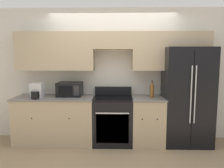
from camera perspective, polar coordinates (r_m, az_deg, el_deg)
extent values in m
plane|color=#937A5B|center=(4.10, -0.12, -16.64)|extent=(12.00, 12.00, 0.00)
cube|color=beige|center=(4.42, 0.12, 2.58)|extent=(8.00, 0.06, 2.60)
cube|color=tan|center=(4.38, -14.55, 8.26)|extent=(1.49, 0.33, 0.72)
cube|color=tan|center=(4.22, 0.28, 11.23)|extent=(0.73, 0.33, 0.33)
cube|color=tan|center=(4.33, 15.06, 8.26)|extent=(1.46, 0.33, 0.72)
cube|color=tan|center=(4.41, -14.56, -9.21)|extent=(1.49, 0.62, 0.86)
cube|color=slate|center=(4.30, -14.75, -3.49)|extent=(1.51, 0.64, 0.03)
sphere|color=black|center=(4.20, -20.22, -8.40)|extent=(0.03, 0.03, 0.03)
sphere|color=black|center=(4.00, -11.18, -8.85)|extent=(0.03, 0.03, 0.03)
cube|color=tan|center=(4.27, 9.22, -9.57)|extent=(0.59, 0.62, 0.86)
cube|color=slate|center=(4.17, 9.35, -3.68)|extent=(0.61, 0.64, 0.03)
sphere|color=black|center=(3.93, 7.92, -9.08)|extent=(0.03, 0.03, 0.03)
sphere|color=black|center=(3.97, 11.77, -9.01)|extent=(0.03, 0.03, 0.03)
cube|color=black|center=(4.24, 0.21, -9.66)|extent=(0.73, 0.62, 0.85)
cube|color=black|center=(3.96, 0.11, -11.52)|extent=(0.59, 0.01, 0.55)
cube|color=black|center=(4.13, 0.22, -3.72)|extent=(0.73, 0.62, 0.04)
cube|color=black|center=(4.39, 0.30, -1.75)|extent=(0.73, 0.04, 0.16)
cylinder|color=silver|center=(3.86, 0.10, -7.67)|extent=(0.59, 0.02, 0.02)
cube|color=black|center=(4.38, 18.73, -2.97)|extent=(0.87, 0.75, 1.82)
cube|color=black|center=(4.04, 20.27, -3.88)|extent=(0.01, 0.01, 1.68)
cylinder|color=#B7B7BC|center=(3.98, 19.97, -2.67)|extent=(0.02, 0.02, 1.00)
cylinder|color=#B7B7BC|center=(4.01, 20.92, -2.66)|extent=(0.02, 0.02, 1.00)
cube|color=black|center=(4.31, -10.95, -1.34)|extent=(0.47, 0.36, 0.27)
cube|color=black|center=(4.14, -12.07, -1.71)|extent=(0.26, 0.01, 0.17)
cube|color=#262628|center=(4.10, -9.28, -1.74)|extent=(0.10, 0.01, 0.19)
cylinder|color=brown|center=(4.16, 10.39, -1.89)|extent=(0.08, 0.08, 0.23)
cylinder|color=brown|center=(4.14, 10.44, 0.12)|extent=(0.03, 0.03, 0.06)
cylinder|color=black|center=(4.13, 10.45, 0.73)|extent=(0.04, 0.04, 0.03)
cube|color=#B7B7BC|center=(4.28, -18.91, -1.62)|extent=(0.21, 0.22, 0.27)
cylinder|color=black|center=(4.18, -19.44, -2.67)|extent=(0.15, 0.15, 0.12)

